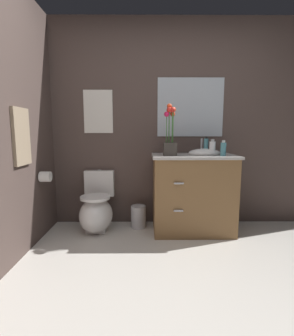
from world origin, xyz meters
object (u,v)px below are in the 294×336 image
at_px(wall_poster, 98,112).
at_px(toilet_paper_roll, 45,177).
at_px(vanity_cabinet, 193,192).
at_px(toilet, 97,210).
at_px(flower_vase, 170,138).
at_px(hand_wash_bottle, 223,149).
at_px(soap_bottle, 212,148).
at_px(wall_mirror, 190,107).
at_px(hanging_towel, 21,137).
at_px(trash_bin, 138,216).
at_px(lotion_bottle, 206,146).

height_order(wall_poster, toilet_paper_roll, wall_poster).
bearing_deg(vanity_cabinet, toilet, 178.65).
relative_size(toilet, wall_poster, 1.34).
height_order(flower_vase, wall_poster, wall_poster).
distance_m(toilet, hand_wash_bottle, 1.60).
xyz_separation_m(soap_bottle, hand_wash_bottle, (0.10, -0.07, -0.00)).
height_order(hand_wash_bottle, wall_mirror, wall_mirror).
bearing_deg(toilet, vanity_cabinet, -1.35).
relative_size(hand_wash_bottle, toilet_paper_roll, 1.52).
relative_size(toilet, hanging_towel, 1.33).
xyz_separation_m(trash_bin, toilet_paper_roll, (-0.99, -0.28, 0.54)).
height_order(vanity_cabinet, wall_mirror, wall_mirror).
bearing_deg(vanity_cabinet, wall_poster, 165.34).
distance_m(hanging_towel, toilet_paper_roll, 0.56).
bearing_deg(trash_bin, soap_bottle, -11.62).
distance_m(vanity_cabinet, flower_vase, 0.69).
xyz_separation_m(toilet, hanging_towel, (-0.55, -0.55, 0.87)).
relative_size(flower_vase, wall_poster, 1.08).
relative_size(vanity_cabinet, hand_wash_bottle, 6.45).
distance_m(lotion_bottle, wall_mirror, 0.54).
relative_size(vanity_cabinet, hanging_towel, 2.07).
height_order(trash_bin, wall_mirror, wall_mirror).
bearing_deg(flower_vase, hanging_towel, -162.97).
bearing_deg(vanity_cabinet, trash_bin, 170.45).
distance_m(soap_bottle, trash_bin, 1.19).
xyz_separation_m(lotion_bottle, wall_mirror, (-0.15, 0.25, 0.46)).
bearing_deg(wall_poster, flower_vase, -24.73).
distance_m(soap_bottle, wall_mirror, 0.62).
distance_m(flower_vase, hanging_towel, 1.46).
xyz_separation_m(trash_bin, hanging_towel, (-1.04, -0.63, 0.97)).
distance_m(vanity_cabinet, lotion_bottle, 0.55).
relative_size(vanity_cabinet, wall_poster, 2.09).
distance_m(wall_poster, wall_mirror, 1.12).
height_order(soap_bottle, trash_bin, soap_bottle).
bearing_deg(hand_wash_bottle, trash_bin, 165.24).
relative_size(hand_wash_bottle, wall_poster, 0.32).
distance_m(wall_mirror, toilet_paper_roll, 1.85).
height_order(vanity_cabinet, soap_bottle, vanity_cabinet).
relative_size(vanity_cabinet, toilet_paper_roll, 9.80).
bearing_deg(hand_wash_bottle, vanity_cabinet, 154.58).
distance_m(hand_wash_bottle, wall_poster, 1.53).
bearing_deg(lotion_bottle, trash_bin, 175.74).
distance_m(soap_bottle, toilet_paper_roll, 1.84).
xyz_separation_m(flower_vase, hanging_towel, (-1.40, -0.43, 0.02)).
bearing_deg(toilet_paper_roll, hanging_towel, -98.91).
distance_m(flower_vase, wall_mirror, 0.60).
bearing_deg(trash_bin, lotion_bottle, -4.26).
bearing_deg(toilet_paper_roll, flower_vase, 3.27).
bearing_deg(toilet, hand_wash_bottle, -6.57).
relative_size(flower_vase, hanging_towel, 1.07).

